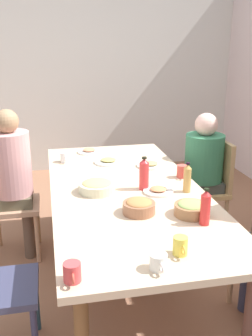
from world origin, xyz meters
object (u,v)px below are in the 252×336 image
(plate_0, at_px, (150,165))
(cup_3, at_px, (182,171))
(person_1, at_px, (203,164))
(bowl_1, at_px, (191,208))
(dining_table, at_px, (126,197))
(plate_3, at_px, (89,151))
(cup_4, at_px, (65,157))
(plate_1, at_px, (108,161))
(bowl_0, at_px, (139,206))
(bottle_2, at_px, (205,208))
(cup_1, at_px, (159,262))
(plate_2, at_px, (158,191))
(chair_3, at_px, (4,199))
(bottle_1, at_px, (187,178))
(cup_0, at_px, (180,246))
(bowl_2, at_px, (97,186))
(cup_2, at_px, (72,272))
(bottle_0, at_px, (144,174))
(chair_1, at_px, (211,183))
(person_3, at_px, (12,171))

(plate_0, distance_m, cup_3, 0.35)
(person_1, xyz_separation_m, bowl_1, (1.08, -0.52, 0.09))
(dining_table, xyz_separation_m, bowl_1, (0.51, 0.29, 0.11))
(plate_3, relative_size, cup_4, 1.84)
(plate_1, bearing_deg, bowl_0, 1.05)
(bowl_0, bearing_deg, bottle_2, 56.23)
(cup_1, bearing_deg, plate_2, 163.87)
(person_1, height_order, bottle_2, person_1)
(chair_3, relative_size, cup_1, 7.69)
(cup_1, height_order, bottle_1, bottle_1)
(bowl_1, relative_size, cup_0, 1.90)
(plate_3, relative_size, bowl_2, 0.85)
(plate_0, height_order, cup_2, cup_2)
(bowl_0, relative_size, cup_3, 1.76)
(bowl_2, bearing_deg, chair_3, -130.96)
(bottle_0, relative_size, bottle_1, 1.11)
(bowl_2, bearing_deg, bottle_2, 40.78)
(dining_table, xyz_separation_m, plate_1, (-0.61, -0.03, 0.08))
(bowl_0, height_order, cup_1, bowl_0)
(cup_3, bearing_deg, bottle_0, -62.64)
(plate_3, distance_m, bottle_2, 1.67)
(cup_4, bearing_deg, person_1, 83.72)
(bottle_1, bearing_deg, bottle_0, -111.45)
(plate_2, height_order, cup_4, cup_4)
(bottle_1, bearing_deg, cup_1, -27.42)
(plate_0, bearing_deg, bowl_0, -19.32)
(plate_2, height_order, cup_0, cup_0)
(bowl_1, bearing_deg, bowl_0, -106.53)
(cup_4, bearing_deg, cup_3, 55.87)
(plate_0, height_order, plate_1, same)
(chair_1, height_order, chair_3, same)
(chair_1, relative_size, person_3, 0.72)
(chair_3, distance_m, cup_2, 1.70)
(plate_1, bearing_deg, chair_1, 87.67)
(plate_3, xyz_separation_m, bottle_1, (1.11, 0.54, 0.09))
(cup_2, height_order, bottle_0, bottle_0)
(dining_table, relative_size, chair_1, 2.55)
(bowl_0, bearing_deg, plate_1, -178.95)
(plate_3, height_order, cup_0, cup_0)
(plate_0, distance_m, plate_1, 0.36)
(cup_0, relative_size, cup_3, 0.96)
(person_3, height_order, cup_1, person_3)
(bowl_1, distance_m, cup_1, 0.63)
(bottle_2, bearing_deg, cup_4, -152.41)
(plate_3, relative_size, cup_3, 1.91)
(plate_1, relative_size, cup_4, 2.05)
(bowl_2, xyz_separation_m, cup_4, (-0.73, -0.17, 0.00))
(person_1, xyz_separation_m, plate_1, (-0.04, -0.84, 0.06))
(bowl_2, distance_m, cup_2, 1.04)
(bottle_0, bearing_deg, dining_table, -109.18)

